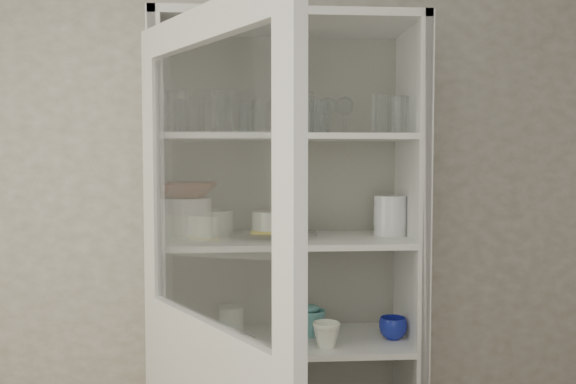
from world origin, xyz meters
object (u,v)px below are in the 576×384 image
(plate_stack_back, at_px, (208,222))
(grey_bowl_stack, at_px, (390,216))
(cream_bowl, at_px, (185,206))
(mug_blue, at_px, (393,328))
(terracotta_bowl, at_px, (185,190))
(teal_jar, at_px, (309,321))
(goblet_1, at_px, (279,113))
(plate_stack_front, at_px, (186,227))
(mug_white, at_px, (326,335))
(white_canister, at_px, (231,321))
(white_ramekin, at_px, (273,220))
(yellow_trivet, at_px, (273,231))
(pantry_cabinet, at_px, (287,314))
(glass_platter, at_px, (273,235))
(goblet_2, at_px, (328,115))
(goblet_3, at_px, (344,114))
(measuring_cups, at_px, (238,340))
(goblet_0, at_px, (219,111))
(mug_teal, at_px, (312,323))

(plate_stack_back, distance_m, grey_bowl_stack, 0.74)
(cream_bowl, bearing_deg, mug_blue, -0.18)
(terracotta_bowl, distance_m, teal_jar, 0.73)
(goblet_1, xyz_separation_m, plate_stack_front, (-0.36, -0.15, -0.44))
(plate_stack_front, bearing_deg, cream_bowl, 0.00)
(mug_white, bearing_deg, teal_jar, 110.67)
(teal_jar, xyz_separation_m, white_canister, (-0.31, 0.00, 0.01))
(white_ramekin, bearing_deg, teal_jar, 16.92)
(plate_stack_front, distance_m, terracotta_bowl, 0.14)
(terracotta_bowl, relative_size, yellow_trivet, 1.51)
(white_ramekin, distance_m, mug_blue, 0.63)
(plate_stack_back, height_order, yellow_trivet, plate_stack_back)
(pantry_cabinet, height_order, glass_platter, pantry_cabinet)
(terracotta_bowl, bearing_deg, mug_blue, -0.18)
(plate_stack_front, distance_m, white_canister, 0.44)
(mug_white, bearing_deg, grey_bowl_stack, 36.39)
(goblet_2, bearing_deg, plate_stack_back, 174.83)
(grey_bowl_stack, bearing_deg, mug_white, -150.52)
(cream_bowl, distance_m, yellow_trivet, 0.36)
(mug_blue, bearing_deg, white_canister, -169.95)
(cream_bowl, height_order, mug_white, cream_bowl)
(pantry_cabinet, xyz_separation_m, glass_platter, (-0.06, -0.06, 0.33))
(pantry_cabinet, bearing_deg, goblet_3, 11.60)
(goblet_3, bearing_deg, measuring_cups, -156.72)
(plate_stack_back, xyz_separation_m, terracotta_bowl, (-0.08, -0.17, 0.14))
(white_ramekin, distance_m, measuring_cups, 0.48)
(white_ramekin, bearing_deg, mug_blue, -6.01)
(goblet_0, relative_size, mug_white, 1.84)
(goblet_3, height_order, cream_bowl, goblet_3)
(terracotta_bowl, relative_size, glass_platter, 0.69)
(goblet_1, distance_m, grey_bowl_stack, 0.61)
(goblet_0, bearing_deg, yellow_trivet, -22.15)
(pantry_cabinet, height_order, goblet_0, pantry_cabinet)
(teal_jar, bearing_deg, pantry_cabinet, 172.79)
(mug_teal, xyz_separation_m, measuring_cups, (-0.29, -0.10, -0.03))
(grey_bowl_stack, height_order, mug_white, grey_bowl_stack)
(plate_stack_back, bearing_deg, yellow_trivet, -24.44)
(pantry_cabinet, height_order, grey_bowl_stack, pantry_cabinet)
(plate_stack_front, height_order, teal_jar, plate_stack_front)
(goblet_0, height_order, white_ramekin, goblet_0)
(goblet_3, xyz_separation_m, white_canister, (-0.46, -0.06, -0.83))
(white_ramekin, bearing_deg, goblet_0, 157.85)
(plate_stack_back, height_order, mug_blue, plate_stack_back)
(plate_stack_back, bearing_deg, measuring_cups, -59.07)
(mug_blue, bearing_deg, cream_bowl, -161.55)
(plate_stack_front, relative_size, white_canister, 1.77)
(pantry_cabinet, bearing_deg, cream_bowl, -165.40)
(goblet_3, distance_m, mug_teal, 0.85)
(glass_platter, height_order, grey_bowl_stack, grey_bowl_stack)
(cream_bowl, relative_size, glass_platter, 0.58)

